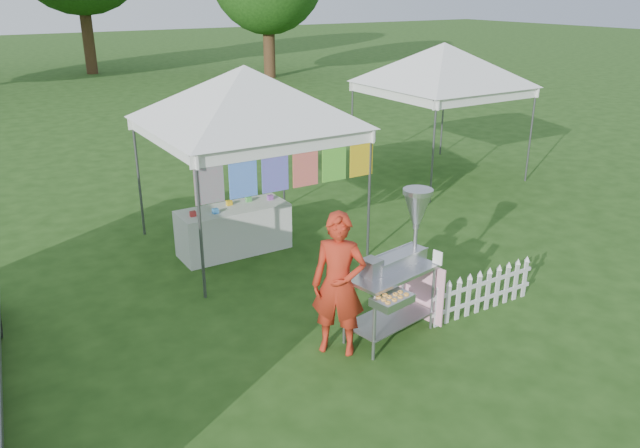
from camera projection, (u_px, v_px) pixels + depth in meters
ground at (373, 334)px, 7.91m from camera, size 120.00×120.00×0.00m
canopy_main at (244, 66)px, 9.62m from camera, size 4.24×4.24×3.45m
canopy_right at (445, 43)px, 13.52m from camera, size 4.24×4.24×3.45m
donut_cart at (403, 254)px, 7.62m from camera, size 1.33×1.10×1.82m
vendor at (339, 285)px, 7.26m from camera, size 0.75×0.75×1.76m
picket_fence at (483, 292)px, 8.38m from camera, size 1.80×0.04×0.56m
display_table at (234, 230)px, 10.25m from camera, size 1.80×0.70×0.78m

